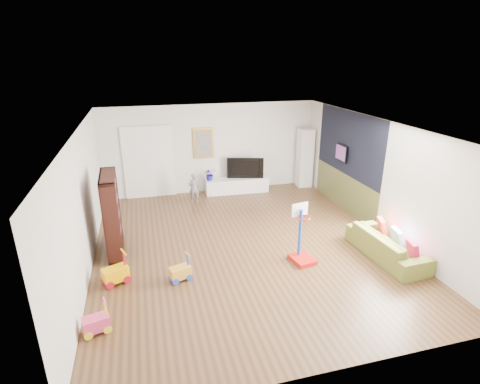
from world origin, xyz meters
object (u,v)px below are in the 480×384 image
object	(u,v)px
bookshelf	(112,214)
basketball_hoop	(304,235)
sofa	(387,245)
media_console	(237,185)

from	to	relation	value
bookshelf	basketball_hoop	bearing A→B (deg)	-23.32
bookshelf	sofa	size ratio (longest dim) A/B	0.91
media_console	basketball_hoop	distance (m)	4.42
bookshelf	basketball_hoop	distance (m)	4.05
bookshelf	basketball_hoop	xyz separation A→B (m)	(3.77, -1.47, -0.25)
basketball_hoop	sofa	bearing A→B (deg)	-19.78
media_console	basketball_hoop	size ratio (longest dim) A/B	1.55
bookshelf	sofa	xyz separation A→B (m)	(5.56, -1.75, -0.60)
sofa	basketball_hoop	distance (m)	1.85
sofa	basketball_hoop	size ratio (longest dim) A/B	1.54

